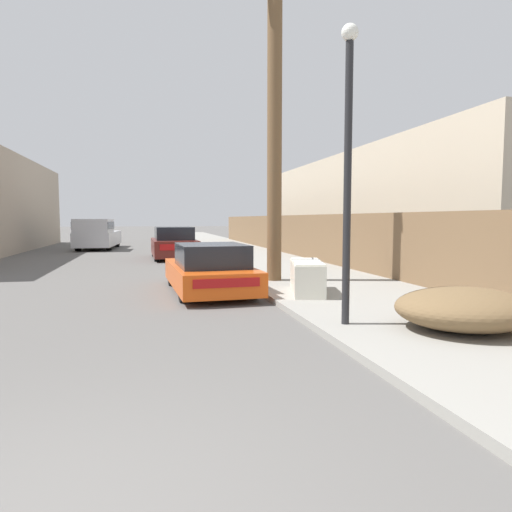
{
  "coord_description": "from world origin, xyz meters",
  "views": [
    {
      "loc": [
        0.68,
        -2.49,
        1.78
      ],
      "look_at": [
        3.99,
        11.49,
        0.61
      ],
      "focal_mm": 32.0,
      "sensor_mm": 36.0,
      "label": 1
    }
  ],
  "objects": [
    {
      "name": "street_lamp",
      "position": [
        3.7,
        4.1,
        2.79
      ],
      "size": [
        0.26,
        0.26,
        4.59
      ],
      "color": "#232326",
      "rests_on": "sidewalk_curb"
    },
    {
      "name": "brush_pile",
      "position": [
        5.31,
        3.37,
        0.43
      ],
      "size": [
        2.11,
        1.87,
        0.63
      ],
      "color": "brown",
      "rests_on": "sidewalk_curb"
    },
    {
      "name": "discarded_fridge",
      "position": [
        4.12,
        7.11,
        0.48
      ],
      "size": [
        1.09,
        1.93,
        0.75
      ],
      "rotation": [
        0.0,
        0.0,
        -0.26
      ],
      "color": "silver",
      "rests_on": "sidewalk_curb"
    },
    {
      "name": "utility_pole",
      "position": [
        3.99,
        9.36,
        4.54
      ],
      "size": [
        1.8,
        0.39,
        8.7
      ],
      "color": "brown",
      "rests_on": "sidewalk_curb"
    },
    {
      "name": "car_parked_mid",
      "position": [
        1.79,
        18.25,
        0.67
      ],
      "size": [
        1.97,
        4.27,
        1.42
      ],
      "rotation": [
        0.0,
        0.0,
        0.03
      ],
      "color": "#5B1E19",
      "rests_on": "ground"
    },
    {
      "name": "building_right_house",
      "position": [
        12.03,
        17.33,
        2.34
      ],
      "size": [
        6.0,
        20.76,
        4.69
      ],
      "primitive_type": "cube",
      "color": "beige",
      "rests_on": "ground"
    },
    {
      "name": "sidewalk_curb",
      "position": [
        5.3,
        23.5,
        0.06
      ],
      "size": [
        4.2,
        63.0,
        0.12
      ],
      "primitive_type": "cube",
      "color": "gray",
      "rests_on": "ground"
    },
    {
      "name": "pickup_truck",
      "position": [
        -2.23,
        25.52,
        0.89
      ],
      "size": [
        2.3,
        5.85,
        1.77
      ],
      "rotation": [
        0.0,
        0.0,
        3.08
      ],
      "color": "silver",
      "rests_on": "ground"
    },
    {
      "name": "parked_sports_car_red",
      "position": [
        2.11,
        8.44,
        0.54
      ],
      "size": [
        1.94,
        4.24,
        1.19
      ],
      "rotation": [
        0.0,
        0.0,
        0.04
      ],
      "color": "#E05114",
      "rests_on": "ground"
    },
    {
      "name": "wooden_fence",
      "position": [
        7.25,
        16.9,
        1.03
      ],
      "size": [
        0.08,
        36.14,
        1.83
      ],
      "primitive_type": "cube",
      "color": "brown",
      "rests_on": "sidewalk_curb"
    }
  ]
}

